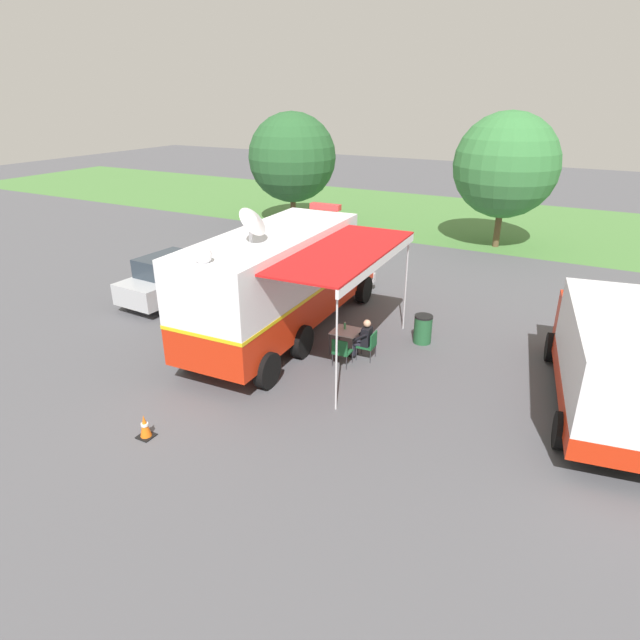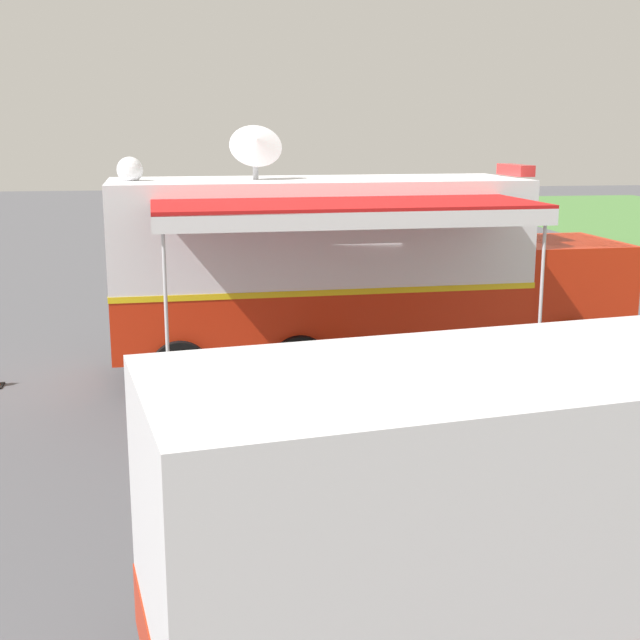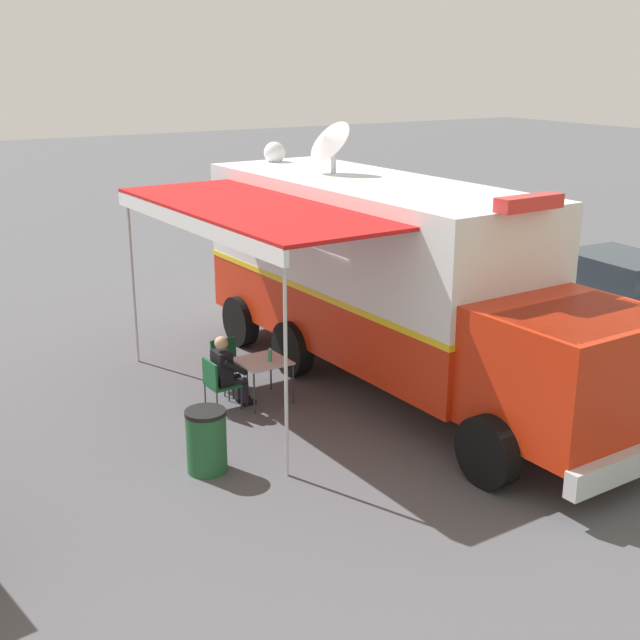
{
  "view_description": "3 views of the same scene",
  "coord_description": "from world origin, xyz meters",
  "px_view_note": "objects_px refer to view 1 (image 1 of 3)",
  "views": [
    {
      "loc": [
        8.54,
        -12.78,
        7.31
      ],
      "look_at": [
        1.6,
        0.04,
        1.06
      ],
      "focal_mm": 29.97,
      "sensor_mm": 36.0,
      "label": 1
    },
    {
      "loc": [
        15.02,
        -2.19,
        4.33
      ],
      "look_at": [
        2.2,
        -0.28,
        1.46
      ],
      "focal_mm": 48.1,
      "sensor_mm": 36.0,
      "label": 2
    },
    {
      "loc": [
        8.2,
        12.07,
        5.53
      ],
      "look_at": [
        1.32,
        0.56,
        1.32
      ],
      "focal_mm": 47.14,
      "sensor_mm": 36.0,
      "label": 3
    }
  ],
  "objects_px": {
    "water_bottle": "(345,326)",
    "traffic_cone": "(145,426)",
    "seated_responder": "(364,338)",
    "folding_chair_at_table": "(370,344)",
    "folding_chair_beside_table": "(341,350)",
    "support_truck": "(610,360)",
    "folding_table": "(346,332)",
    "trash_bin": "(423,329)",
    "command_truck": "(286,277)",
    "car_behind_truck": "(172,278)"
  },
  "relations": [
    {
      "from": "water_bottle",
      "to": "support_truck",
      "type": "bearing_deg",
      "value": 0.48
    },
    {
      "from": "folding_table",
      "to": "trash_bin",
      "type": "distance_m",
      "value": 2.56
    },
    {
      "from": "water_bottle",
      "to": "seated_responder",
      "type": "relative_size",
      "value": 0.18
    },
    {
      "from": "folding_chair_at_table",
      "to": "trash_bin",
      "type": "relative_size",
      "value": 0.96
    },
    {
      "from": "command_truck",
      "to": "seated_responder",
      "type": "bearing_deg",
      "value": -8.78
    },
    {
      "from": "folding_chair_at_table",
      "to": "car_behind_truck",
      "type": "relative_size",
      "value": 0.2
    },
    {
      "from": "command_truck",
      "to": "trash_bin",
      "type": "xyz_separation_m",
      "value": [
        4.12,
        1.43,
        -1.49
      ]
    },
    {
      "from": "command_truck",
      "to": "support_truck",
      "type": "xyz_separation_m",
      "value": [
        9.25,
        -0.22,
        -0.56
      ]
    },
    {
      "from": "seated_responder",
      "to": "traffic_cone",
      "type": "distance_m",
      "value": 6.61
    },
    {
      "from": "folding_chair_beside_table",
      "to": "traffic_cone",
      "type": "relative_size",
      "value": 1.5
    },
    {
      "from": "command_truck",
      "to": "folding_chair_at_table",
      "type": "xyz_separation_m",
      "value": [
        3.11,
        -0.44,
        -1.43
      ]
    },
    {
      "from": "support_truck",
      "to": "folding_chair_beside_table",
      "type": "bearing_deg",
      "value": -171.39
    },
    {
      "from": "water_bottle",
      "to": "traffic_cone",
      "type": "xyz_separation_m",
      "value": [
        -2.06,
        -6.16,
        -0.55
      ]
    },
    {
      "from": "command_truck",
      "to": "support_truck",
      "type": "relative_size",
      "value": 1.36
    },
    {
      "from": "folding_chair_at_table",
      "to": "traffic_cone",
      "type": "height_order",
      "value": "folding_chair_at_table"
    },
    {
      "from": "water_bottle",
      "to": "folding_chair_at_table",
      "type": "bearing_deg",
      "value": -10.4
    },
    {
      "from": "command_truck",
      "to": "traffic_cone",
      "type": "xyz_separation_m",
      "value": [
        0.16,
        -6.44,
        -1.66
      ]
    },
    {
      "from": "folding_table",
      "to": "command_truck",
      "type": "bearing_deg",
      "value": 170.64
    },
    {
      "from": "folding_chair_at_table",
      "to": "folding_chair_beside_table",
      "type": "bearing_deg",
      "value": -124.4
    },
    {
      "from": "seated_responder",
      "to": "support_truck",
      "type": "height_order",
      "value": "support_truck"
    },
    {
      "from": "water_bottle",
      "to": "folding_chair_at_table",
      "type": "height_order",
      "value": "water_bottle"
    },
    {
      "from": "traffic_cone",
      "to": "support_truck",
      "type": "height_order",
      "value": "support_truck"
    },
    {
      "from": "seated_responder",
      "to": "car_behind_truck",
      "type": "height_order",
      "value": "car_behind_truck"
    },
    {
      "from": "support_truck",
      "to": "traffic_cone",
      "type": "bearing_deg",
      "value": -145.6
    },
    {
      "from": "support_truck",
      "to": "car_behind_truck",
      "type": "relative_size",
      "value": 1.64
    },
    {
      "from": "car_behind_truck",
      "to": "support_truck",
      "type": "bearing_deg",
      "value": -2.94
    },
    {
      "from": "command_truck",
      "to": "car_behind_truck",
      "type": "height_order",
      "value": "command_truck"
    },
    {
      "from": "water_bottle",
      "to": "trash_bin",
      "type": "bearing_deg",
      "value": 42.07
    },
    {
      "from": "folding_chair_at_table",
      "to": "trash_bin",
      "type": "height_order",
      "value": "trash_bin"
    },
    {
      "from": "command_truck",
      "to": "folding_chair_at_table",
      "type": "distance_m",
      "value": 3.45
    },
    {
      "from": "folding_table",
      "to": "trash_bin",
      "type": "relative_size",
      "value": 0.92
    },
    {
      "from": "folding_chair_beside_table",
      "to": "folding_table",
      "type": "bearing_deg",
      "value": 107.05
    },
    {
      "from": "folding_chair_beside_table",
      "to": "traffic_cone",
      "type": "bearing_deg",
      "value": -114.86
    },
    {
      "from": "water_bottle",
      "to": "folding_chair_at_table",
      "type": "distance_m",
      "value": 0.96
    },
    {
      "from": "folding_table",
      "to": "folding_chair_beside_table",
      "type": "xyz_separation_m",
      "value": [
        0.26,
        -0.85,
        -0.16
      ]
    },
    {
      "from": "seated_responder",
      "to": "traffic_cone",
      "type": "relative_size",
      "value": 2.16
    },
    {
      "from": "support_truck",
      "to": "seated_responder",
      "type": "bearing_deg",
      "value": -177.91
    },
    {
      "from": "folding_table",
      "to": "folding_chair_at_table",
      "type": "bearing_deg",
      "value": -4.44
    },
    {
      "from": "folding_chair_beside_table",
      "to": "support_truck",
      "type": "bearing_deg",
      "value": 8.61
    },
    {
      "from": "folding_table",
      "to": "folding_chair_beside_table",
      "type": "distance_m",
      "value": 0.9
    },
    {
      "from": "folding_table",
      "to": "seated_responder",
      "type": "distance_m",
      "value": 0.62
    },
    {
      "from": "command_truck",
      "to": "water_bottle",
      "type": "bearing_deg",
      "value": -7.19
    },
    {
      "from": "traffic_cone",
      "to": "folding_chair_beside_table",
      "type": "bearing_deg",
      "value": 65.14
    },
    {
      "from": "trash_bin",
      "to": "water_bottle",
      "type": "bearing_deg",
      "value": -137.93
    },
    {
      "from": "command_truck",
      "to": "water_bottle",
      "type": "relative_size",
      "value": 42.8
    },
    {
      "from": "water_bottle",
      "to": "folding_chair_beside_table",
      "type": "bearing_deg",
      "value": -69.71
    },
    {
      "from": "command_truck",
      "to": "water_bottle",
      "type": "xyz_separation_m",
      "value": [
        2.22,
        -0.28,
        -1.11
      ]
    },
    {
      "from": "water_bottle",
      "to": "folding_chair_beside_table",
      "type": "height_order",
      "value": "water_bottle"
    },
    {
      "from": "water_bottle",
      "to": "seated_responder",
      "type": "distance_m",
      "value": 0.75
    },
    {
      "from": "folding_table",
      "to": "traffic_cone",
      "type": "distance_m",
      "value": 6.45
    }
  ]
}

